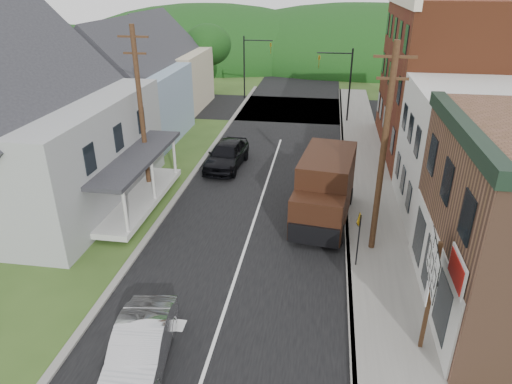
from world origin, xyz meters
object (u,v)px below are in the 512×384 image
at_px(silver_sedan, 140,349).
at_px(dark_sedan, 227,155).
at_px(warning_sign, 359,232).
at_px(route_sign_cluster, 431,281).
at_px(delivery_van, 325,189).

distance_m(silver_sedan, dark_sedan, 16.67).
bearing_deg(warning_sign, route_sign_cluster, -46.39).
relative_size(silver_sedan, warning_sign, 1.78).
height_order(dark_sedan, warning_sign, warning_sign).
height_order(delivery_van, warning_sign, delivery_van).
distance_m(dark_sedan, route_sign_cluster, 17.49).
xyz_separation_m(route_sign_cluster, warning_sign, (-1.85, 4.42, -0.97)).
distance_m(silver_sedan, warning_sign, 9.46).
bearing_deg(warning_sign, delivery_van, 130.40).
xyz_separation_m(silver_sedan, warning_sign, (6.80, 6.51, 1.01)).
xyz_separation_m(dark_sedan, warning_sign, (7.67, -10.14, 0.89)).
relative_size(silver_sedan, route_sign_cluster, 1.13).
relative_size(delivery_van, warning_sign, 2.47).
height_order(silver_sedan, dark_sedan, dark_sedan).
bearing_deg(silver_sedan, delivery_van, 55.37).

